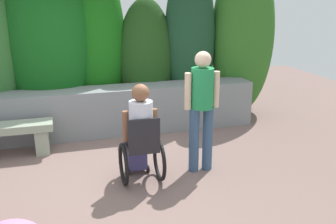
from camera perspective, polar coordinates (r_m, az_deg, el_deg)
The scene contains 6 objects.
ground_plane at distance 5.40m, azimuth -6.71°, elevation -9.37°, with size 13.68×13.68×0.00m, color #785E58.
stone_retaining_wall at distance 6.89m, azimuth -9.28°, elevation 0.11°, with size 5.40×0.58×0.82m, color gray.
hedge_backdrop at distance 7.24m, azimuth -9.88°, elevation 9.81°, with size 6.50×1.04×3.19m.
stone_bench at distance 6.36m, azimuth -22.80°, elevation -3.19°, with size 1.40×0.39×0.51m.
person_in_wheelchair at distance 5.02m, azimuth -4.05°, elevation -3.64°, with size 0.53×0.66×1.33m.
person_standing_companion at distance 5.24m, azimuth 4.98°, elevation 1.22°, with size 0.49×0.30×1.68m.
Camera 1 is at (-0.73, -4.79, 2.40)m, focal length 41.51 mm.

